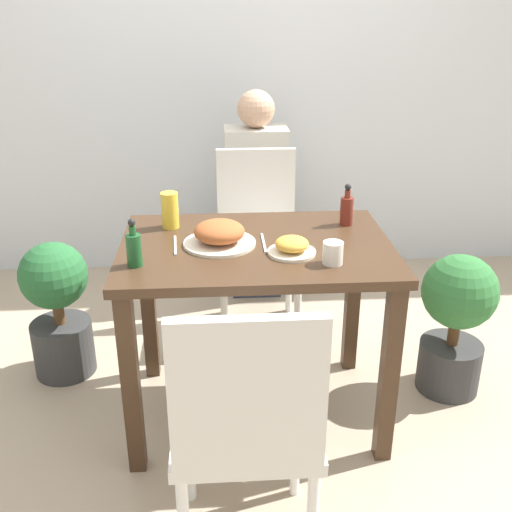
{
  "coord_description": "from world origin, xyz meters",
  "views": [
    {
      "loc": [
        -0.14,
        -2.07,
        1.6
      ],
      "look_at": [
        0.0,
        0.0,
        0.71
      ],
      "focal_mm": 42.0,
      "sensor_mm": 36.0,
      "label": 1
    }
  ],
  "objects_px": {
    "chair_far": "(257,230)",
    "condiment_bottle": "(134,248)",
    "drink_cup": "(333,253)",
    "chair_near": "(246,422)",
    "potted_plant_left": "(58,306)",
    "person_figure": "(256,197)",
    "side_plate": "(292,246)",
    "potted_plant_right": "(456,318)",
    "sauce_bottle": "(347,209)",
    "juice_glass": "(170,210)",
    "food_plate": "(219,234)"
  },
  "relations": [
    {
      "from": "chair_far",
      "to": "condiment_bottle",
      "type": "distance_m",
      "value": 1.09
    },
    {
      "from": "chair_far",
      "to": "drink_cup",
      "type": "distance_m",
      "value": 1.02
    },
    {
      "from": "chair_near",
      "to": "potted_plant_left",
      "type": "relative_size",
      "value": 1.43
    },
    {
      "from": "chair_near",
      "to": "person_figure",
      "type": "height_order",
      "value": "person_figure"
    },
    {
      "from": "side_plate",
      "to": "potted_plant_right",
      "type": "distance_m",
      "value": 0.88
    },
    {
      "from": "sauce_bottle",
      "to": "person_figure",
      "type": "bearing_deg",
      "value": 107.66
    },
    {
      "from": "juice_glass",
      "to": "person_figure",
      "type": "xyz_separation_m",
      "value": [
        0.41,
        0.94,
        -0.25
      ]
    },
    {
      "from": "potted_plant_right",
      "to": "person_figure",
      "type": "bearing_deg",
      "value": 127.47
    },
    {
      "from": "sauce_bottle",
      "to": "chair_near",
      "type": "bearing_deg",
      "value": -116.45
    },
    {
      "from": "juice_glass",
      "to": "sauce_bottle",
      "type": "bearing_deg",
      "value": -1.16
    },
    {
      "from": "drink_cup",
      "to": "juice_glass",
      "type": "relative_size",
      "value": 0.55
    },
    {
      "from": "chair_far",
      "to": "food_plate",
      "type": "bearing_deg",
      "value": -104.41
    },
    {
      "from": "chair_far",
      "to": "juice_glass",
      "type": "relative_size",
      "value": 6.35
    },
    {
      "from": "side_plate",
      "to": "sauce_bottle",
      "type": "bearing_deg",
      "value": 48.19
    },
    {
      "from": "chair_near",
      "to": "drink_cup",
      "type": "height_order",
      "value": "chair_near"
    },
    {
      "from": "side_plate",
      "to": "chair_far",
      "type": "bearing_deg",
      "value": 94.23
    },
    {
      "from": "chair_near",
      "to": "juice_glass",
      "type": "xyz_separation_m",
      "value": [
        -0.25,
        0.93,
        0.31
      ]
    },
    {
      "from": "food_plate",
      "to": "potted_plant_right",
      "type": "bearing_deg",
      "value": 5.8
    },
    {
      "from": "chair_far",
      "to": "sauce_bottle",
      "type": "relative_size",
      "value": 5.37
    },
    {
      "from": "chair_near",
      "to": "juice_glass",
      "type": "bearing_deg",
      "value": -74.75
    },
    {
      "from": "chair_far",
      "to": "potted_plant_left",
      "type": "bearing_deg",
      "value": -156.28
    },
    {
      "from": "side_plate",
      "to": "juice_glass",
      "type": "xyz_separation_m",
      "value": [
        -0.45,
        0.3,
        0.04
      ]
    },
    {
      "from": "potted_plant_right",
      "to": "drink_cup",
      "type": "bearing_deg",
      "value": -153.4
    },
    {
      "from": "sauce_bottle",
      "to": "potted_plant_right",
      "type": "distance_m",
      "value": 0.68
    },
    {
      "from": "food_plate",
      "to": "condiment_bottle",
      "type": "distance_m",
      "value": 0.34
    },
    {
      "from": "chair_near",
      "to": "person_figure",
      "type": "distance_m",
      "value": 1.87
    },
    {
      "from": "chair_far",
      "to": "person_figure",
      "type": "height_order",
      "value": "person_figure"
    },
    {
      "from": "potted_plant_left",
      "to": "drink_cup",
      "type": "bearing_deg",
      "value": -26.3
    },
    {
      "from": "chair_near",
      "to": "potted_plant_left",
      "type": "distance_m",
      "value": 1.35
    },
    {
      "from": "chair_far",
      "to": "condiment_bottle",
      "type": "bearing_deg",
      "value": -117.52
    },
    {
      "from": "drink_cup",
      "to": "potted_plant_right",
      "type": "bearing_deg",
      "value": 26.6
    },
    {
      "from": "food_plate",
      "to": "person_figure",
      "type": "height_order",
      "value": "person_figure"
    },
    {
      "from": "juice_glass",
      "to": "potted_plant_right",
      "type": "height_order",
      "value": "juice_glass"
    },
    {
      "from": "food_plate",
      "to": "side_plate",
      "type": "relative_size",
      "value": 1.55
    },
    {
      "from": "food_plate",
      "to": "potted_plant_left",
      "type": "height_order",
      "value": "food_plate"
    },
    {
      "from": "chair_near",
      "to": "condiment_bottle",
      "type": "height_order",
      "value": "condiment_bottle"
    },
    {
      "from": "condiment_bottle",
      "to": "potted_plant_left",
      "type": "xyz_separation_m",
      "value": [
        -0.44,
        0.53,
        -0.49
      ]
    },
    {
      "from": "chair_far",
      "to": "side_plate",
      "type": "relative_size",
      "value": 5.26
    },
    {
      "from": "chair_far",
      "to": "condiment_bottle",
      "type": "xyz_separation_m",
      "value": [
        -0.49,
        -0.93,
        0.3
      ]
    },
    {
      "from": "side_plate",
      "to": "potted_plant_left",
      "type": "bearing_deg",
      "value": 155.21
    },
    {
      "from": "juice_glass",
      "to": "potted_plant_left",
      "type": "xyz_separation_m",
      "value": [
        -0.54,
        0.16,
        -0.49
      ]
    },
    {
      "from": "drink_cup",
      "to": "juice_glass",
      "type": "distance_m",
      "value": 0.7
    },
    {
      "from": "side_plate",
      "to": "potted_plant_right",
      "type": "bearing_deg",
      "value": 15.79
    },
    {
      "from": "side_plate",
      "to": "person_figure",
      "type": "bearing_deg",
      "value": 92.13
    },
    {
      "from": "juice_glass",
      "to": "sauce_bottle",
      "type": "relative_size",
      "value": 0.84
    },
    {
      "from": "sauce_bottle",
      "to": "potted_plant_right",
      "type": "xyz_separation_m",
      "value": [
        0.48,
        -0.08,
        -0.47
      ]
    },
    {
      "from": "condiment_bottle",
      "to": "potted_plant_left",
      "type": "height_order",
      "value": "condiment_bottle"
    },
    {
      "from": "potted_plant_left",
      "to": "person_figure",
      "type": "relative_size",
      "value": 0.55
    },
    {
      "from": "food_plate",
      "to": "juice_glass",
      "type": "xyz_separation_m",
      "value": [
        -0.19,
        0.19,
        0.03
      ]
    },
    {
      "from": "drink_cup",
      "to": "potted_plant_right",
      "type": "distance_m",
      "value": 0.82
    }
  ]
}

